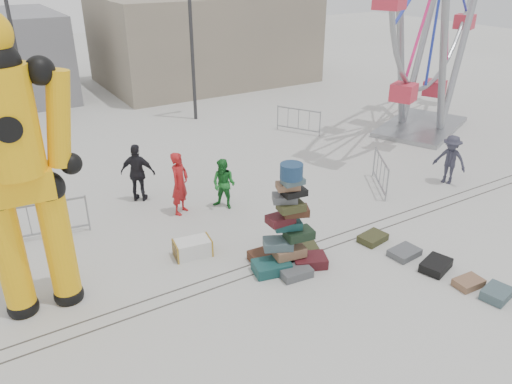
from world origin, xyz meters
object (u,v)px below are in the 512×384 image
barricade_wheel_front (380,173)px  barricade_wheel_back (298,121)px  pedestrian_red (180,183)px  lamp_post_left (13,26)px  crash_test_dummy (16,164)px  steamer_trunk (193,248)px  lamp_post_right (192,20)px  pedestrian_green (224,184)px  suitcase_tower (288,238)px  barricade_dummy_c (49,219)px  pedestrian_black (138,173)px  pedestrian_grey (450,160)px

barricade_wheel_front → barricade_wheel_back: same height
pedestrian_red → lamp_post_left: bearing=67.4°
crash_test_dummy → steamer_trunk: bearing=6.5°
lamp_post_right → pedestrian_green: (-3.28, -8.85, -3.69)m
lamp_post_left → suitcase_tower: lamp_post_left is taller
lamp_post_left → crash_test_dummy: size_ratio=1.24×
lamp_post_right → barricade_wheel_back: (2.86, -4.22, -3.93)m
lamp_post_right → barricade_wheel_front: (1.81, -10.30, -3.93)m
barricade_dummy_c → pedestrian_green: (4.92, -0.90, 0.24)m
lamp_post_left → pedestrian_black: lamp_post_left is taller
steamer_trunk → barricade_wheel_front: size_ratio=0.48×
crash_test_dummy → lamp_post_left: bearing=85.5°
suitcase_tower → barricade_dummy_c: (-4.80, 4.49, -0.22)m
suitcase_tower → steamer_trunk: size_ratio=2.90×
pedestrian_green → lamp_post_left: bearing=163.7°
barricade_dummy_c → barricade_wheel_back: bearing=27.6°
pedestrian_red → pedestrian_grey: bearing=-53.3°
suitcase_tower → crash_test_dummy: bearing=-179.7°
pedestrian_grey → suitcase_tower: bearing=-99.3°
barricade_dummy_c → suitcase_tower: bearing=-34.2°
lamp_post_right → pedestrian_black: lamp_post_right is taller
lamp_post_right → crash_test_dummy: (-8.92, -11.00, -1.07)m
barricade_wheel_front → barricade_dummy_c: bearing=109.0°
pedestrian_red → barricade_wheel_front: bearing=-51.9°
steamer_trunk → pedestrian_black: pedestrian_black is taller
suitcase_tower → pedestrian_grey: bearing=24.5°
lamp_post_right → steamer_trunk: size_ratio=8.42×
lamp_post_right → pedestrian_grey: (4.10, -11.19, -3.64)m
suitcase_tower → steamer_trunk: 2.53m
steamer_trunk → pedestrian_grey: (9.37, -0.35, 0.62)m
pedestrian_green → steamer_trunk: bearing=-80.3°
suitcase_tower → pedestrian_green: 3.59m
suitcase_tower → barricade_wheel_front: (5.21, 2.15, -0.22)m
suitcase_tower → crash_test_dummy: size_ratio=0.43×
lamp_post_left → pedestrian_grey: bearing=-49.9°
lamp_post_left → pedestrian_grey: size_ratio=4.73×
crash_test_dummy → pedestrian_green: size_ratio=4.09×
lamp_post_right → steamer_trunk: (-5.27, -10.83, -4.26)m
crash_test_dummy → barricade_wheel_back: 13.89m
barricade_wheel_back → pedestrian_green: size_ratio=1.27×
pedestrian_red → barricade_wheel_back: bearing=-5.9°
barricade_dummy_c → pedestrian_red: (3.65, -0.51, 0.42)m
lamp_post_left → barricade_wheel_front: 15.63m
barricade_dummy_c → barricade_wheel_back: (11.06, 3.74, 0.00)m
pedestrian_green → pedestrian_black: size_ratio=0.85×
steamer_trunk → barricade_wheel_front: bearing=12.9°
pedestrian_red → pedestrian_black: 1.66m
suitcase_tower → crash_test_dummy: 6.29m
lamp_post_right → lamp_post_left: size_ratio=1.00×
barricade_dummy_c → steamer_trunk: bearing=-35.6°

